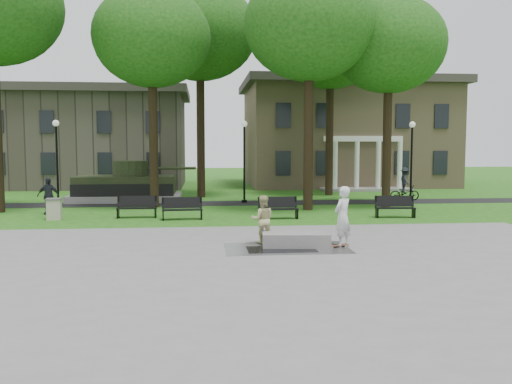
% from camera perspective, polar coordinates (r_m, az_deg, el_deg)
% --- Properties ---
extents(ground, '(120.00, 120.00, 0.00)m').
position_cam_1_polar(ground, '(19.31, 0.10, -5.01)').
color(ground, '#1A5514').
rests_on(ground, ground).
extents(plaza, '(22.00, 16.00, 0.02)m').
position_cam_1_polar(plaza, '(14.44, 2.11, -8.41)').
color(plaza, gray).
rests_on(plaza, ground).
extents(footpath, '(44.00, 2.60, 0.01)m').
position_cam_1_polar(footpath, '(31.16, -2.11, -1.18)').
color(footpath, black).
rests_on(footpath, ground).
extents(building_right, '(17.00, 12.00, 8.60)m').
position_cam_1_polar(building_right, '(46.48, 9.25, 6.15)').
color(building_right, '#9E8460').
rests_on(building_right, ground).
extents(building_left, '(15.00, 10.00, 7.20)m').
position_cam_1_polar(building_left, '(46.32, -17.04, 5.08)').
color(building_left, '#4C443D').
rests_on(building_left, ground).
extents(tree_1, '(6.20, 6.20, 11.63)m').
position_cam_1_polar(tree_1, '(30.06, -10.91, 15.65)').
color(tree_1, black).
rests_on(tree_1, ground).
extents(tree_2, '(6.60, 6.60, 12.16)m').
position_cam_1_polar(tree_2, '(28.57, 5.63, 17.01)').
color(tree_2, black).
rests_on(tree_2, ground).
extents(tree_3, '(6.00, 6.00, 11.19)m').
position_cam_1_polar(tree_3, '(30.55, 13.83, 14.74)').
color(tree_3, black).
rests_on(tree_3, ground).
extents(tree_4, '(7.20, 7.20, 13.50)m').
position_cam_1_polar(tree_4, '(35.62, -5.93, 16.36)').
color(tree_4, black).
rests_on(tree_4, ground).
extents(tree_5, '(6.40, 6.40, 12.44)m').
position_cam_1_polar(tree_5, '(36.94, 7.85, 14.79)').
color(tree_5, black).
rests_on(tree_5, ground).
extents(lamp_left, '(0.36, 0.36, 4.73)m').
position_cam_1_polar(lamp_left, '(32.25, -20.23, 3.69)').
color(lamp_left, black).
rests_on(lamp_left, ground).
extents(lamp_mid, '(0.36, 0.36, 4.73)m').
position_cam_1_polar(lamp_mid, '(31.31, -1.24, 3.97)').
color(lamp_mid, black).
rests_on(lamp_mid, ground).
extents(lamp_right, '(0.36, 0.36, 4.73)m').
position_cam_1_polar(lamp_right, '(33.60, 16.06, 3.84)').
color(lamp_right, black).
rests_on(lamp_right, ground).
extents(tank_monument, '(7.45, 3.40, 2.40)m').
position_cam_1_polar(tank_monument, '(33.32, -13.48, 0.56)').
color(tank_monument, gray).
rests_on(tank_monument, ground).
extents(puddle, '(2.20, 1.20, 0.00)m').
position_cam_1_polar(puddle, '(17.40, 2.70, -6.06)').
color(puddle, black).
rests_on(puddle, plaza).
extents(concrete_block, '(2.29, 1.21, 0.45)m').
position_cam_1_polar(concrete_block, '(17.93, 4.22, -5.01)').
color(concrete_block, gray).
rests_on(concrete_block, plaza).
extents(skateboard, '(0.80, 0.45, 0.07)m').
position_cam_1_polar(skateboard, '(17.93, 8.60, -5.67)').
color(skateboard, brown).
rests_on(skateboard, plaza).
extents(skateboarder, '(0.86, 0.84, 1.99)m').
position_cam_1_polar(skateboarder, '(17.93, 9.11, -2.57)').
color(skateboarder, silver).
rests_on(skateboarder, plaza).
extents(friend_watching, '(0.81, 0.64, 1.63)m').
position_cam_1_polar(friend_watching, '(18.34, 0.69, -2.90)').
color(friend_watching, tan).
rests_on(friend_watching, plaza).
extents(pedestrian_walker, '(1.07, 0.50, 1.78)m').
position_cam_1_polar(pedestrian_walker, '(28.00, -21.04, -0.38)').
color(pedestrian_walker, black).
rests_on(pedestrian_walker, ground).
extents(cyclist, '(1.78, 1.01, 1.99)m').
position_cam_1_polar(cyclist, '(33.87, 15.39, 0.52)').
color(cyclist, black).
rests_on(cyclist, ground).
extents(park_bench_0, '(1.80, 0.54, 1.00)m').
position_cam_1_polar(park_bench_0, '(25.55, -12.42, -1.49)').
color(park_bench_0, black).
rests_on(park_bench_0, ground).
extents(park_bench_1, '(1.83, 0.65, 1.00)m').
position_cam_1_polar(park_bench_1, '(24.54, -7.77, -1.68)').
color(park_bench_1, black).
rests_on(park_bench_1, ground).
extents(park_bench_2, '(1.82, 0.61, 1.00)m').
position_cam_1_polar(park_bench_2, '(24.58, 2.33, -1.62)').
color(park_bench_2, black).
rests_on(park_bench_2, ground).
extents(park_bench_3, '(1.83, 0.69, 1.00)m').
position_cam_1_polar(park_bench_3, '(25.82, 14.39, -1.46)').
color(park_bench_3, black).
rests_on(park_bench_3, ground).
extents(trash_bin, '(0.73, 0.73, 0.96)m').
position_cam_1_polar(trash_bin, '(25.95, -20.48, -1.67)').
color(trash_bin, '#BBAF9A').
rests_on(trash_bin, ground).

